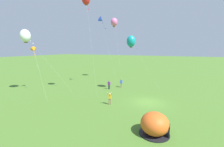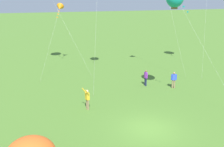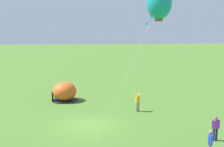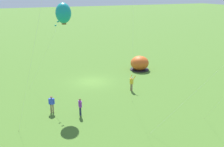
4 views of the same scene
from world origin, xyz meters
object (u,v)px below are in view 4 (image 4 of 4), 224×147
Objects in this scene: person_arms_raised at (132,83)px; person_watching_sky at (52,103)px; popup_tent at (140,63)px; person_center_field at (80,106)px; kite_teal at (63,13)px.

person_watching_sky is at bearing 12.32° from person_arms_raised.
popup_tent is 1.63× the size of person_center_field.
popup_tent is 0.28× the size of kite_teal.
kite_teal reaches higher than person_watching_sky.
person_arms_raised is at bearing -167.68° from person_watching_sky.
kite_teal reaches higher than person_arms_raised.
kite_teal is (-2.21, -2.64, 8.21)m from person_watching_sky.
kite_teal is at bearing -88.14° from person_center_field.
kite_teal is at bearing 27.77° from popup_tent.
person_arms_raised is 0.19× the size of kite_teal.
person_arms_raised is 1.10× the size of person_center_field.
popup_tent is at bearing -124.90° from person_arms_raised.
person_arms_raised is at bearing 55.10° from popup_tent.
person_center_field is (12.26, 10.82, -0.03)m from popup_tent.
person_watching_sky is 0.17× the size of kite_teal.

